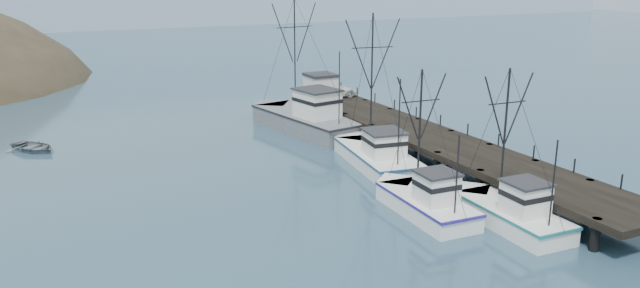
% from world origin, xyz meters
% --- Properties ---
extents(ground, '(400.00, 400.00, 0.00)m').
position_xyz_m(ground, '(0.00, 0.00, 0.00)').
color(ground, '#29455B').
rests_on(ground, ground).
extents(pier, '(6.00, 44.00, 2.00)m').
position_xyz_m(pier, '(14.00, 16.00, 1.69)').
color(pier, black).
rests_on(pier, ground).
extents(distant_ridge, '(360.00, 40.00, 26.00)m').
position_xyz_m(distant_ridge, '(10.00, 170.00, 0.00)').
color(distant_ridge, '#9EB2C6').
rests_on(distant_ridge, ground).
extents(trawler_near, '(3.57, 9.90, 10.23)m').
position_xyz_m(trawler_near, '(9.69, 1.21, 0.82)').
color(trawler_near, white).
rests_on(trawler_near, ground).
extents(trawler_mid, '(3.66, 9.76, 9.88)m').
position_xyz_m(trawler_mid, '(5.99, 5.15, 0.82)').
color(trawler_mid, white).
rests_on(trawler_mid, ground).
extents(trawler_far, '(5.65, 12.67, 12.69)m').
position_xyz_m(trawler_far, '(8.84, 16.02, 0.82)').
color(trawler_far, white).
rests_on(trawler_far, ground).
extents(work_vessel, '(7.04, 16.15, 13.37)m').
position_xyz_m(work_vessel, '(8.25, 28.79, 1.23)').
color(work_vessel, slate).
rests_on(work_vessel, ground).
extents(pier_shed, '(3.00, 3.20, 2.80)m').
position_xyz_m(pier_shed, '(12.50, 33.66, 3.42)').
color(pier_shed, silver).
rests_on(pier_shed, pier).
extents(pickup_truck, '(5.54, 2.91, 1.49)m').
position_xyz_m(pickup_truck, '(14.23, 34.00, 2.74)').
color(pickup_truck, silver).
rests_on(pickup_truck, pier).
extents(motorboat, '(5.62, 6.01, 1.01)m').
position_xyz_m(motorboat, '(-16.61, 32.99, 0.00)').
color(motorboat, slate).
rests_on(motorboat, ground).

